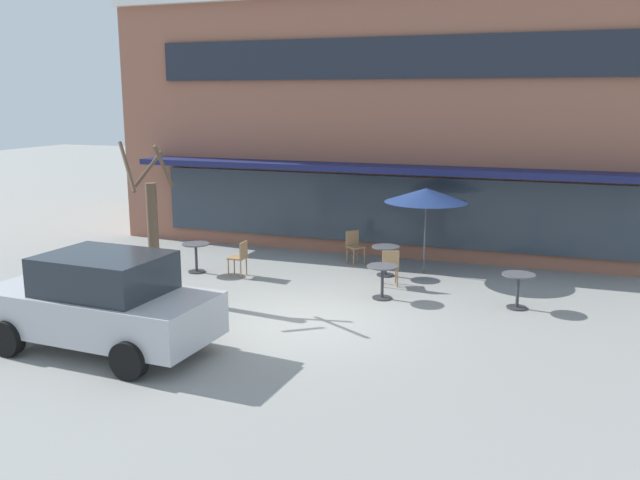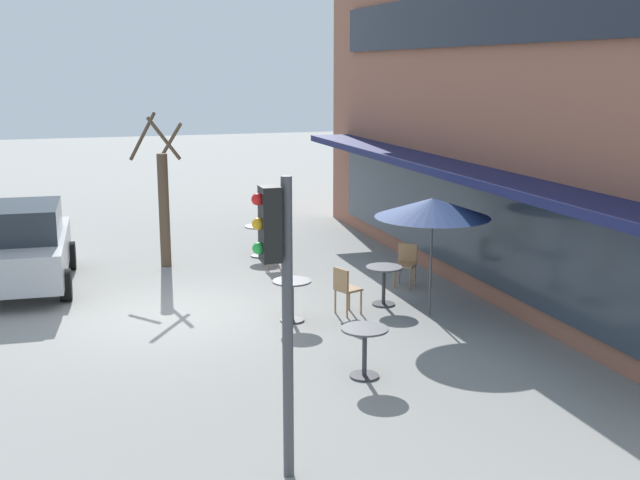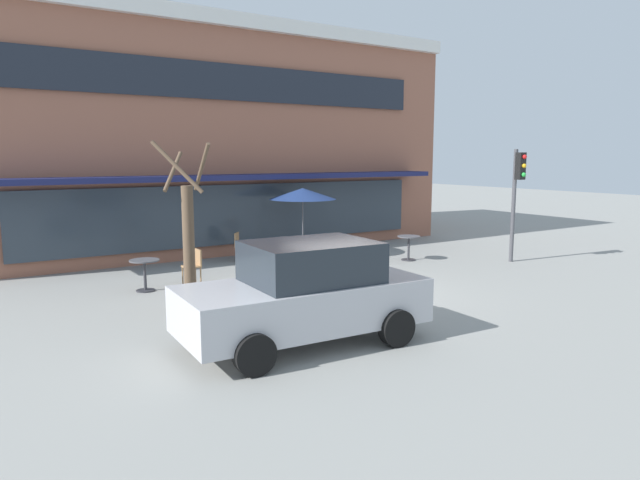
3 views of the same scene
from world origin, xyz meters
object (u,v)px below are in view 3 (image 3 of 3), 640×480
(cafe_table_streetside, at_px, (409,244))
(cafe_chair_1, at_px, (194,264))
(traffic_light_pole, at_px, (517,186))
(cafe_table_mid_patio, at_px, (337,254))
(street_tree, at_px, (188,239))
(cafe_table_by_tree, at_px, (288,246))
(cafe_chair_2, at_px, (314,249))
(cafe_chair_0, at_px, (240,245))
(cafe_table_near_wall, at_px, (145,270))
(parked_sedan, at_px, (305,293))
(patio_umbrella_green_folded, at_px, (303,194))

(cafe_table_streetside, bearing_deg, cafe_chair_1, 176.93)
(cafe_table_streetside, distance_m, traffic_light_pole, 3.63)
(cafe_table_mid_patio, height_order, street_tree, street_tree)
(cafe_table_mid_patio, bearing_deg, cafe_table_streetside, 5.77)
(cafe_table_by_tree, bearing_deg, cafe_chair_2, -69.23)
(cafe_chair_0, distance_m, street_tree, 5.72)
(cafe_table_near_wall, bearing_deg, parked_sedan, -77.26)
(cafe_table_streetside, distance_m, cafe_chair_2, 3.09)
(cafe_table_near_wall, height_order, cafe_table_mid_patio, same)
(cafe_table_mid_patio, height_order, traffic_light_pole, traffic_light_pole)
(cafe_table_near_wall, height_order, cafe_chair_1, cafe_chair_1)
(parked_sedan, height_order, traffic_light_pole, traffic_light_pole)
(street_tree, distance_m, traffic_light_pole, 10.26)
(cafe_table_by_tree, distance_m, street_tree, 5.79)
(patio_umbrella_green_folded, distance_m, street_tree, 6.75)
(cafe_chair_1, bearing_deg, cafe_table_by_tree, 20.81)
(cafe_chair_1, bearing_deg, traffic_light_pole, -14.05)
(cafe_table_streetside, xyz_separation_m, cafe_chair_2, (-2.99, 0.76, 0.01))
(patio_umbrella_green_folded, bearing_deg, cafe_chair_1, -156.54)
(parked_sedan, xyz_separation_m, traffic_light_pole, (9.30, 3.06, 1.42))
(cafe_chair_0, relative_size, traffic_light_pole, 0.26)
(street_tree, relative_size, traffic_light_pole, 1.03)
(street_tree, bearing_deg, parked_sedan, -73.01)
(cafe_table_streetside, bearing_deg, patio_umbrella_green_folded, 137.87)
(cafe_table_near_wall, height_order, parked_sedan, parked_sedan)
(cafe_table_mid_patio, bearing_deg, traffic_light_pole, -17.11)
(traffic_light_pole, bearing_deg, cafe_table_streetside, 141.90)
(cafe_chair_1, distance_m, cafe_chair_2, 3.80)
(cafe_table_near_wall, relative_size, cafe_table_by_tree, 1.00)
(cafe_chair_2, distance_m, parked_sedan, 6.92)
(patio_umbrella_green_folded, distance_m, cafe_chair_0, 2.53)
(patio_umbrella_green_folded, xyz_separation_m, street_tree, (-5.27, -4.19, -0.51))
(cafe_table_streetside, bearing_deg, street_tree, -165.76)
(cafe_table_streetside, height_order, parked_sedan, parked_sedan)
(cafe_table_by_tree, relative_size, patio_umbrella_green_folded, 0.35)
(cafe_table_near_wall, height_order, patio_umbrella_green_folded, patio_umbrella_green_folded)
(cafe_table_mid_patio, distance_m, cafe_chair_0, 3.31)
(cafe_chair_2, bearing_deg, cafe_table_mid_patio, -85.17)
(cafe_table_by_tree, relative_size, parked_sedan, 0.18)
(cafe_table_by_tree, bearing_deg, cafe_chair_0, 139.45)
(cafe_chair_0, height_order, street_tree, street_tree)
(patio_umbrella_green_folded, bearing_deg, cafe_chair_0, 168.78)
(patio_umbrella_green_folded, relative_size, parked_sedan, 0.51)
(cafe_table_streetside, relative_size, patio_umbrella_green_folded, 0.35)
(parked_sedan, xyz_separation_m, street_tree, (-0.93, 3.05, 0.64))
(patio_umbrella_green_folded, bearing_deg, cafe_table_near_wall, -161.09)
(cafe_chair_2, bearing_deg, traffic_light_pole, -26.29)
(cafe_table_near_wall, relative_size, patio_umbrella_green_folded, 0.35)
(cafe_table_near_wall, xyz_separation_m, cafe_table_streetside, (8.01, -0.33, 0.00))
(traffic_light_pole, bearing_deg, cafe_table_mid_patio, 162.89)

